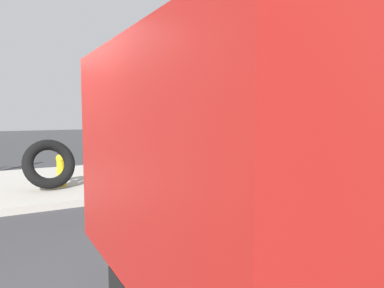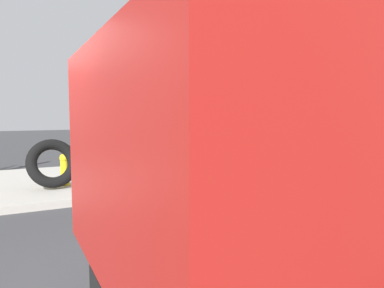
# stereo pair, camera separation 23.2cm
# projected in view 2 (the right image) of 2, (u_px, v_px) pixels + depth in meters

# --- Properties ---
(sidewalk_curb) EXTENTS (36.00, 5.00, 0.15)m
(sidewalk_curb) POSITION_uv_depth(u_px,v_px,m) (58.00, 183.00, 9.56)
(sidewalk_curb) COLOR #ADA89E
(sidewalk_curb) RESTS_ON ground
(fire_hydrant) EXTENTS (0.24, 0.54, 0.79)m
(fire_hydrant) POSITION_uv_depth(u_px,v_px,m) (65.00, 168.00, 8.78)
(fire_hydrant) COLOR yellow
(fire_hydrant) RESTS_ON sidewalk_curb
(loose_tire) EXTENTS (1.21, 0.72, 1.19)m
(loose_tire) POSITION_uv_depth(u_px,v_px,m) (53.00, 163.00, 8.42)
(loose_tire) COLOR black
(loose_tire) RESTS_ON sidewalk_curb
(stop_sign) EXTENTS (0.76, 0.08, 2.35)m
(stop_sign) POSITION_uv_depth(u_px,v_px,m) (178.00, 119.00, 8.81)
(stop_sign) COLOR gray
(stop_sign) RESTS_ON sidewalk_curb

